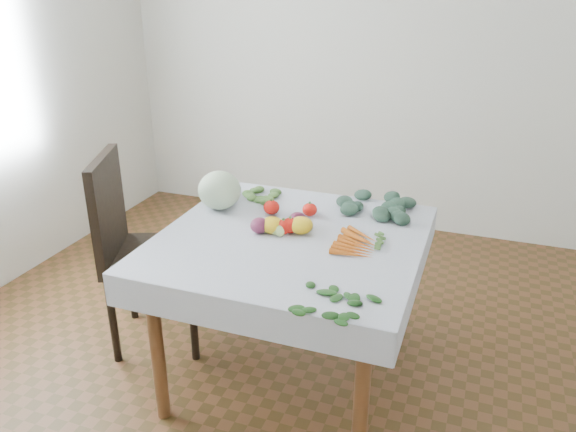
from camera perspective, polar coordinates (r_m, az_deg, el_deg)
name	(u,v)px	position (r m, az deg, el deg)	size (l,w,h in m)	color
ground	(290,376)	(2.85, 0.25, -15.93)	(4.00, 4.00, 0.00)	brown
back_wall	(387,46)	(4.18, 10.07, 16.64)	(4.00, 0.04, 2.70)	silver
table	(291,257)	(2.49, 0.28, -4.19)	(1.00, 1.00, 0.75)	brown
tablecloth	(291,237)	(2.45, 0.28, -2.13)	(1.12, 1.12, 0.01)	white
chair	(135,240)	(2.92, -15.30, -2.33)	(0.60, 0.60, 1.02)	black
cabbage	(220,190)	(2.73, -6.97, 2.62)	(0.21, 0.21, 0.19)	beige
tomato_a	(272,207)	(2.67, -1.69, 0.89)	(0.08, 0.08, 0.07)	red
tomato_b	(310,210)	(2.65, 2.22, 0.66)	(0.07, 0.07, 0.06)	red
tomato_c	(290,225)	(2.47, 0.24, -0.97)	(0.08, 0.08, 0.07)	red
tomato_d	(283,227)	(2.46, -0.46, -1.11)	(0.07, 0.07, 0.06)	red
heirloom_back	(301,225)	(2.46, 1.33, -0.94)	(0.11, 0.11, 0.07)	yellow
heirloom_front	(272,225)	(2.47, -1.61, -0.91)	(0.10, 0.10, 0.07)	yellow
onion_a	(298,219)	(2.53, 1.00, -0.35)	(0.08, 0.08, 0.07)	maroon
onion_b	(259,225)	(2.47, -2.92, -0.96)	(0.08, 0.08, 0.07)	maroon
tomatillo_cluster	(273,228)	(2.47, -1.50, -1.19)	(0.13, 0.11, 0.05)	#BBDA7E
carrot_bunch	(356,244)	(2.37, 6.96, -2.83)	(0.18, 0.28, 0.03)	orange
kale_bunch	(377,206)	(2.74, 9.02, 1.05)	(0.36, 0.32, 0.05)	#335446
basil_bunch	(333,304)	(1.96, 4.64, -8.89)	(0.27, 0.19, 0.01)	#1A531B
dill_bunch	(251,194)	(2.89, -3.75, 2.20)	(0.27, 0.21, 0.03)	#5E883E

